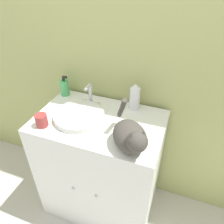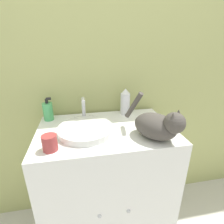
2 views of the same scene
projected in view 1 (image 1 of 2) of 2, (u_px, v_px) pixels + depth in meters
wall_back at (116, 51)px, 1.45m from camera, size 6.00×0.05×2.50m
vanity_cabinet at (101, 166)px, 1.67m from camera, size 0.84×0.56×0.90m
sink_basin at (79, 116)px, 1.41m from camera, size 0.33×0.33×0.04m
faucet at (90, 96)px, 1.52m from camera, size 0.14×0.08×0.17m
cat at (131, 136)px, 1.16m from camera, size 0.29×0.34×0.24m
soap_bottle at (65, 87)px, 1.63m from camera, size 0.06×0.06×0.16m
spray_bottle at (135, 97)px, 1.46m from camera, size 0.07×0.07×0.19m
cup at (41, 120)px, 1.34m from camera, size 0.07×0.07×0.08m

